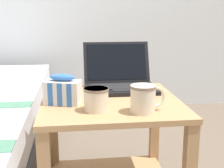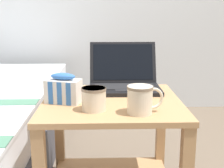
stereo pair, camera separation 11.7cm
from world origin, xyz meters
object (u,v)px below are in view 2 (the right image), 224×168
at_px(laptop, 124,80).
at_px(mug_front_left, 141,98).
at_px(cell_phone, 69,90).
at_px(mug_front_right, 94,97).
at_px(snack_bag, 63,90).

relative_size(laptop, mug_front_left, 2.40).
distance_m(mug_front_left, cell_phone, 0.46).
bearing_deg(cell_phone, mug_front_right, -67.28).
xyz_separation_m(mug_front_right, cell_phone, (-0.13, 0.30, -0.04)).
height_order(laptop, snack_bag, laptop).
bearing_deg(mug_front_left, snack_bag, 153.76).
xyz_separation_m(laptop, snack_bag, (-0.27, -0.23, 0.01)).
distance_m(mug_front_left, snack_bag, 0.34).
height_order(laptop, cell_phone, laptop).
height_order(mug_front_right, snack_bag, snack_bag).
bearing_deg(mug_front_right, laptop, 67.29).
height_order(laptop, mug_front_left, laptop).
bearing_deg(snack_bag, laptop, 40.37).
height_order(mug_front_left, mug_front_right, mug_front_left).
relative_size(laptop, cell_phone, 2.08).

